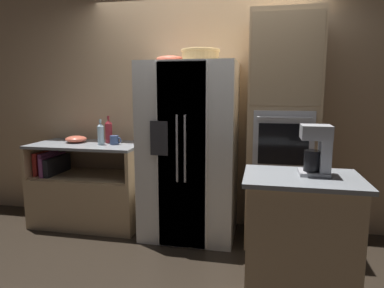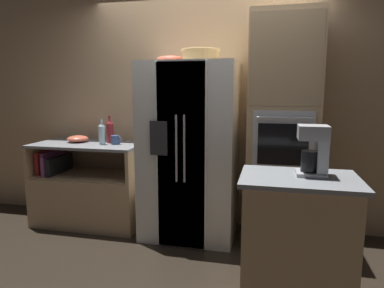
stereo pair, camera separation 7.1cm
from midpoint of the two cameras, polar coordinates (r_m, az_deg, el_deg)
ground_plane at (r=3.75m, az=0.28°, el=-14.98°), size 20.00×20.00×0.00m
wall_back at (r=3.85m, az=1.60°, el=7.15°), size 12.00×0.06×2.80m
counter_left at (r=4.14m, az=-17.38°, el=-7.98°), size 1.22×0.63×0.93m
refrigerator at (r=3.54m, az=-0.97°, el=-1.19°), size 0.95×0.76×1.80m
wall_oven at (r=3.46m, az=14.13°, el=1.99°), size 0.65×0.71×2.23m
island_counter at (r=2.53m, az=16.62°, el=-15.76°), size 0.76×0.56×0.97m
wicker_basket at (r=3.42m, az=0.82°, el=14.64°), size 0.38×0.38×0.12m
fruit_bowl at (r=3.55m, az=-4.20°, el=13.94°), size 0.29×0.29×0.07m
bottle_tall at (r=3.96m, az=-14.20°, el=2.10°), size 0.08×0.08×0.31m
bottle_short at (r=3.86m, az=-15.48°, el=1.68°), size 0.07×0.07×0.28m
mug at (r=3.85m, az=-13.30°, el=0.64°), size 0.13×0.10×0.10m
mixing_bowl at (r=4.12m, az=-19.23°, el=0.77°), size 0.24×0.24×0.08m
coffee_maker at (r=2.40m, az=19.53°, el=-0.63°), size 0.19×0.18×0.33m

